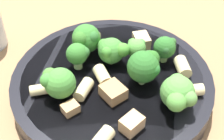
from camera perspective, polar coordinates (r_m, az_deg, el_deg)
ground_plane at (r=0.43m, az=-0.00°, el=-4.21°), size 2.00×2.00×0.00m
pasta_bowl at (r=0.41m, az=-0.00°, el=-2.39°), size 0.26×0.26×0.03m
broccoli_floret_0 at (r=0.40m, az=-6.21°, el=2.95°), size 0.03×0.03×0.04m
broccoli_floret_1 at (r=0.37m, az=-9.87°, el=-2.19°), size 0.04×0.04×0.04m
broccoli_floret_2 at (r=0.42m, az=9.63°, el=4.12°), size 0.03×0.03×0.04m
broccoli_floret_3 at (r=0.41m, az=-0.13°, el=3.64°), size 0.05×0.04×0.04m
broccoli_floret_4 at (r=0.38m, az=6.02°, el=0.75°), size 0.04×0.04×0.05m
broccoli_floret_5 at (r=0.42m, az=-4.78°, el=5.77°), size 0.04×0.04×0.04m
broccoli_floret_6 at (r=0.36m, az=11.83°, el=-4.34°), size 0.04×0.05×0.04m
broccoli_floret_7 at (r=0.42m, az=4.49°, el=3.98°), size 0.03×0.03×0.03m
rigatoni_0 at (r=0.41m, az=12.78°, el=0.55°), size 0.03×0.03×0.02m
rigatoni_1 at (r=0.39m, az=-12.78°, el=-3.48°), size 0.03×0.03×0.01m
rigatoni_2 at (r=0.33m, az=-1.83°, el=-12.56°), size 0.02×0.03×0.02m
rigatoni_3 at (r=0.39m, az=14.75°, el=-3.60°), size 0.03×0.03×0.01m
rigatoni_4 at (r=0.39m, az=-1.75°, el=-1.07°), size 0.03×0.03×0.02m
rigatoni_5 at (r=0.38m, az=-5.20°, el=-3.52°), size 0.02×0.03×0.02m
rigatoni_6 at (r=0.46m, az=-3.50°, el=6.14°), size 0.02×0.02×0.01m
chicken_chunk_0 at (r=0.34m, az=3.64°, el=-9.80°), size 0.02×0.03×0.02m
chicken_chunk_1 at (r=0.45m, az=5.24°, el=5.39°), size 0.03×0.03×0.02m
chicken_chunk_2 at (r=0.37m, az=0.21°, el=-4.03°), size 0.03×0.03×0.02m
chicken_chunk_3 at (r=0.36m, az=-7.63°, el=-6.97°), size 0.02×0.02×0.01m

